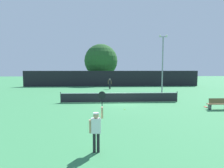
{
  "coord_description": "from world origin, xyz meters",
  "views": [
    {
      "loc": [
        -1.59,
        -17.74,
        3.38
      ],
      "look_at": [
        -0.57,
        4.47,
        1.45
      ],
      "focal_mm": 28.84,
      "sensor_mm": 36.0,
      "label": 1
    }
  ],
  "objects": [
    {
      "name": "ground_plane",
      "position": [
        0.0,
        0.0,
        0.0
      ],
      "size": [
        120.0,
        120.0,
        0.0
      ],
      "primitive_type": "plane",
      "color": "#387F4C"
    },
    {
      "name": "perimeter_fence",
      "position": [
        0.0,
        16.33,
        1.47
      ],
      "size": [
        33.18,
        0.12,
        2.94
      ],
      "primitive_type": "cube",
      "color": "black",
      "rests_on": "ground"
    },
    {
      "name": "player_serving",
      "position": [
        -1.89,
        -10.71,
        1.08
      ],
      "size": [
        0.67,
        0.39,
        2.47
      ],
      "color": "white",
      "rests_on": "ground"
    },
    {
      "name": "tennis_net",
      "position": [
        0.0,
        0.0,
        0.51
      ],
      "size": [
        11.76,
        0.08,
        1.07
      ],
      "color": "#232328",
      "rests_on": "ground"
    },
    {
      "name": "large_tree",
      "position": [
        -2.18,
        20.8,
        5.0
      ],
      "size": [
        7.02,
        7.02,
        8.52
      ],
      "color": "brown",
      "rests_on": "ground"
    },
    {
      "name": "spare_racket",
      "position": [
        7.33,
        -2.63,
        0.02
      ],
      "size": [
        0.28,
        0.52,
        0.04
      ],
      "color": "black",
      "rests_on": "ground"
    },
    {
      "name": "parked_car_near",
      "position": [
        -3.22,
        23.7,
        0.78
      ],
      "size": [
        2.18,
        4.32,
        1.69
      ],
      "rotation": [
        0.0,
        0.0,
        -0.07
      ],
      "color": "white",
      "rests_on": "ground"
    },
    {
      "name": "light_pole",
      "position": [
        6.73,
        7.47,
        4.6
      ],
      "size": [
        1.18,
        0.28,
        8.07
      ],
      "color": "gray",
      "rests_on": "ground"
    },
    {
      "name": "tennis_ball",
      "position": [
        0.12,
        -3.27,
        0.03
      ],
      "size": [
        0.07,
        0.07,
        0.07
      ],
      "primitive_type": "sphere",
      "color": "#CCE033",
      "rests_on": "ground"
    },
    {
      "name": "courtside_bench",
      "position": [
        7.86,
        -3.54,
        0.48
      ],
      "size": [
        1.8,
        0.44,
        0.95
      ],
      "color": "brown",
      "rests_on": "ground"
    },
    {
      "name": "player_receiving",
      "position": [
        -0.62,
        11.6,
        1.04
      ],
      "size": [
        0.57,
        0.25,
        1.7
      ],
      "rotation": [
        0.0,
        0.0,
        3.14
      ],
      "color": "black",
      "rests_on": "ground"
    }
  ]
}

